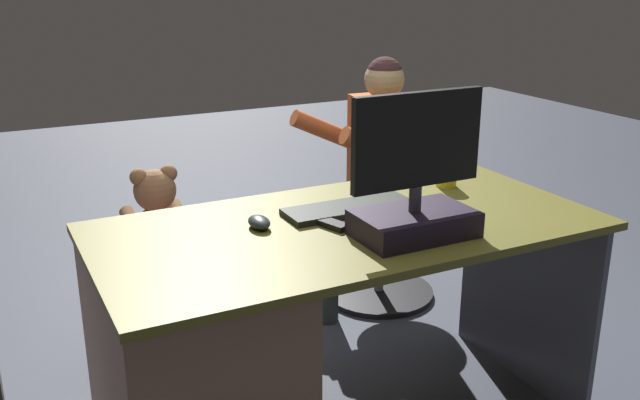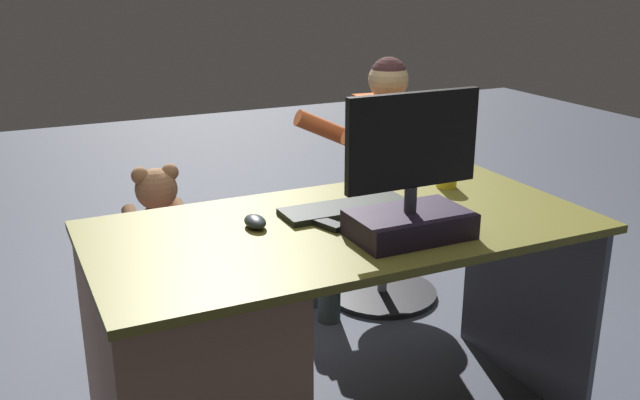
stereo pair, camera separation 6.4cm
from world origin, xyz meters
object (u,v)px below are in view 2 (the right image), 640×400
object	(u,v)px
keyboard	(346,208)
tv_remote	(323,223)
computer_mouse	(255,222)
teddy_bear	(157,213)
person	(371,166)
visitor_chair	(383,245)
monitor	(411,195)
desk	(221,352)
cup	(447,174)
office_chair_teddy	(164,295)

from	to	relation	value
keyboard	tv_remote	world-z (taller)	keyboard
computer_mouse	teddy_bear	size ratio (longest dim) A/B	0.28
teddy_bear	person	xyz separation A→B (m)	(-0.95, -0.07, 0.05)
keyboard	visitor_chair	world-z (taller)	keyboard
monitor	visitor_chair	distance (m)	1.28
monitor	computer_mouse	world-z (taller)	monitor
monitor	teddy_bear	world-z (taller)	monitor
computer_mouse	desk	bearing A→B (deg)	28.67
monitor	person	xyz separation A→B (m)	(-0.43, -0.99, -0.22)
desk	keyboard	distance (m)	0.58
cup	visitor_chair	bearing A→B (deg)	-102.14
monitor	tv_remote	xyz separation A→B (m)	(0.18, -0.18, -0.12)
cup	tv_remote	size ratio (longest dim) A/B	0.64
office_chair_teddy	person	size ratio (longest dim) A/B	0.47
desk	visitor_chair	bearing A→B (deg)	-141.44
visitor_chair	keyboard	bearing A→B (deg)	51.80
office_chair_teddy	cup	bearing A→B (deg)	147.88
person	computer_mouse	bearing A→B (deg)	42.39
teddy_bear	office_chair_teddy	bearing A→B (deg)	90.00
computer_mouse	office_chair_teddy	xyz separation A→B (m)	(0.15, -0.65, -0.50)
office_chair_teddy	visitor_chair	world-z (taller)	same
visitor_chair	person	bearing A→B (deg)	4.97
office_chair_teddy	visitor_chair	bearing A→B (deg)	-175.03
computer_mouse	office_chair_teddy	world-z (taller)	computer_mouse
desk	cup	xyz separation A→B (m)	(-0.89, -0.17, 0.39)
office_chair_teddy	keyboard	bearing A→B (deg)	125.57
keyboard	cup	size ratio (longest dim) A/B	4.38
teddy_bear	person	world-z (taller)	person
desk	office_chair_teddy	xyz separation A→B (m)	(0.00, -0.73, -0.14)
monitor	person	size ratio (longest dim) A/B	0.38
desk	computer_mouse	distance (m)	0.40
keyboard	visitor_chair	distance (m)	1.05
tv_remote	cup	bearing A→B (deg)	178.07
tv_remote	visitor_chair	xyz separation A→B (m)	(-0.70, -0.82, -0.49)
monitor	teddy_bear	distance (m)	1.09
keyboard	cup	world-z (taller)	cup
monitor	tv_remote	bearing A→B (deg)	-45.02
tv_remote	office_chair_teddy	world-z (taller)	tv_remote
keyboard	visitor_chair	bearing A→B (deg)	-128.20
keyboard	person	world-z (taller)	person
person	monitor	bearing A→B (deg)	66.46
desk	cup	size ratio (longest dim) A/B	15.88
office_chair_teddy	computer_mouse	bearing A→B (deg)	102.82
desk	tv_remote	size ratio (longest dim) A/B	10.15
tv_remote	keyboard	bearing A→B (deg)	-163.39
desk	keyboard	size ratio (longest dim) A/B	3.62
cup	tv_remote	xyz separation A→B (m)	(0.56, 0.16, -0.04)
computer_mouse	tv_remote	world-z (taller)	computer_mouse
keyboard	teddy_bear	bearing A→B (deg)	-54.90
desk	person	distance (m)	1.28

